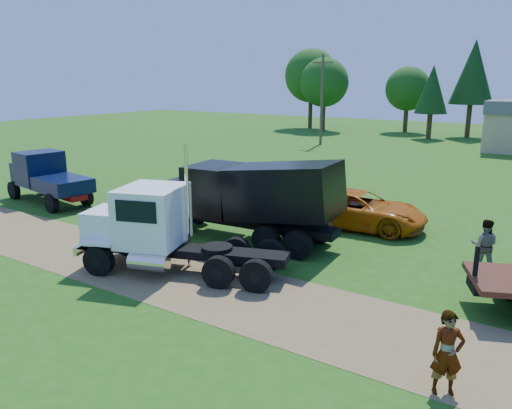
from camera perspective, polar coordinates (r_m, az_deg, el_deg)
The scene contains 9 objects.
ground at distance 16.23m, azimuth -2.79°, elevation -10.01°, with size 140.00×140.00×0.00m, color #245412.
dirt_track at distance 16.23m, azimuth -2.79°, elevation -9.99°, with size 120.00×4.20×0.01m, color brown.
white_semi_tractor at distance 17.95m, azimuth -11.49°, elevation -2.69°, with size 7.52×4.51×4.47m.
black_dump_truck at distance 20.59m, azimuth -0.55°, elevation 1.06°, with size 8.36×3.07×3.58m.
navy_truck at distance 29.81m, azimuth -22.91°, elevation 2.94°, with size 6.47×3.05×2.75m.
orange_pickup at distance 23.28m, azimuth 11.68°, elevation -0.56°, with size 2.78×6.03×1.68m, color #BF5F08.
spectator_a at distance 11.82m, azimuth 21.02°, elevation -15.61°, with size 0.70×0.46×1.92m, color #999999.
spectator_b at distance 19.38m, azimuth 24.63°, elevation -4.26°, with size 0.92×0.72×1.89m, color #999999.
tree_row at distance 62.44m, azimuth 26.74°, elevation 12.39°, with size 59.42×14.15×10.96m.
Camera 1 is at (8.75, -11.94, 6.65)m, focal length 35.00 mm.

